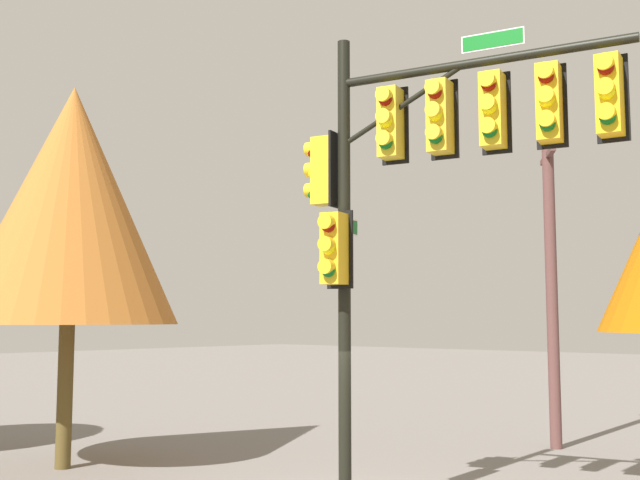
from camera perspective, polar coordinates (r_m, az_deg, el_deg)
signal_pole_assembly at (r=11.97m, az=7.65°, el=5.55°), size 5.03×1.87×7.48m
utility_pole at (r=19.49m, az=16.43°, el=-2.88°), size 1.09×1.57×7.52m
tree_mid at (r=17.20m, az=-17.60°, el=2.48°), size 4.50×4.50×7.89m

